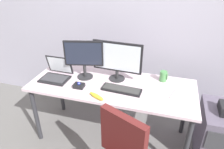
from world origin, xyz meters
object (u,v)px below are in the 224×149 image
Objects in this scene: monitor_side at (84,57)px; laptop at (57,74)px; monitor_main at (117,59)px; keyboard at (122,89)px; banana at (97,96)px; coffee_mug at (164,76)px; trackball_mouse at (79,85)px; paper_notepad at (181,95)px; file_cabinet at (219,135)px.

monitor_side is 1.39× the size of laptop.
keyboard is (0.11, -0.22, -0.24)m from monitor_main.
banana is (0.57, -0.25, -0.03)m from laptop.
banana is at bearing -23.49° from laptop.
monitor_side is at bearing -169.16° from coffee_mug.
monitor_side is 0.38m from laptop.
coffee_mug is (0.87, 0.17, -0.20)m from monitor_side.
paper_notepad is at bearing 7.41° from trackball_mouse.
trackball_mouse reaches higher than file_cabinet.
trackball_mouse is at bearing -171.53° from keyboard.
file_cabinet is at bearing 5.59° from paper_notepad.
file_cabinet is at bearing 1.90° from laptop.
paper_notepad is at bearing -12.07° from monitor_main.
laptop is (-1.82, -0.06, 0.49)m from file_cabinet.
coffee_mug is at bearing 11.90° from monitor_main.
monitor_main reaches higher than keyboard.
monitor_side reaches higher than banana.
keyboard is at bearing 44.21° from banana.
coffee_mug is at bearing 39.12° from keyboard.
monitor_main is 2.65× the size of paper_notepad.
monitor_main is 0.37m from monitor_side.
monitor_main is 0.50m from trackball_mouse.
banana is at bearing -27.90° from trackball_mouse.
monitor_main is 5.01× the size of trackball_mouse.
banana is (-0.79, -0.26, 0.01)m from paper_notepad.
monitor_side reaches higher than coffee_mug.
laptop reaches higher than trackball_mouse.
trackball_mouse is 0.95× the size of coffee_mug.
monitor_main is at bearing 39.93° from trackball_mouse.
monitor_main reaches higher than trackball_mouse.
keyboard is 3.62× the size of coffee_mug.
coffee_mug is at bearing 162.09° from file_cabinet.
banana reaches higher than paper_notepad.
coffee_mug is (0.51, 0.11, -0.19)m from monitor_main.
keyboard is at bearing -173.84° from file_cabinet.
trackball_mouse is (-0.45, -0.07, 0.01)m from keyboard.
monitor_side is 0.55m from keyboard.
monitor_side is 2.30× the size of banana.
keyboard is at bearing -63.43° from monitor_main.
monitor_side is at bearing 96.04° from trackball_mouse.
laptop reaches higher than keyboard.
laptop is at bearing -166.16° from monitor_main.
banana is (-0.60, -0.52, -0.04)m from coffee_mug.
paper_notepad is (-0.46, -0.05, 0.44)m from file_cabinet.
trackball_mouse is at bearing -172.59° from paper_notepad.
laptop is 1.65× the size of banana.
coffee_mug reaches higher than banana.
monitor_main reaches higher than monitor_side.
trackball_mouse is 0.28m from banana.
laptop is 0.63m from banana.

